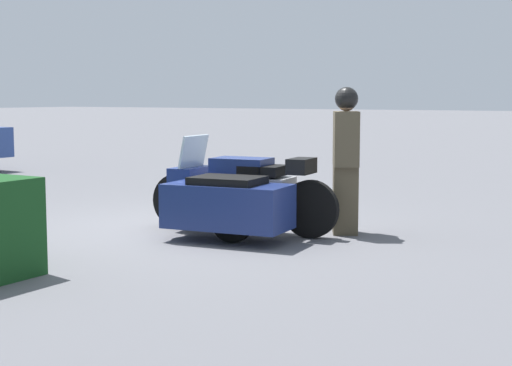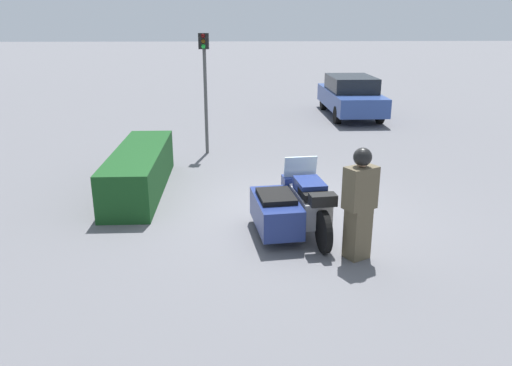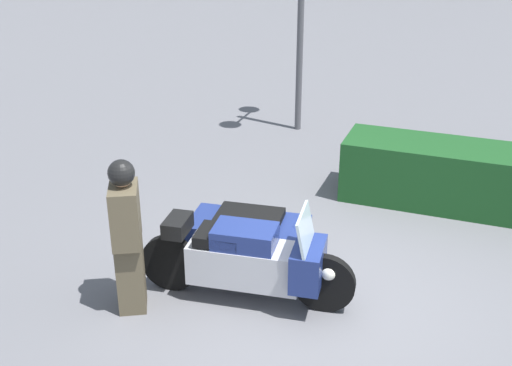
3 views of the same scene
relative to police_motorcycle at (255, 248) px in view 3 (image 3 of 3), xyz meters
name	(u,v)px [view 3 (image 3 of 3)]	position (x,y,z in m)	size (l,w,h in m)	color
ground_plane	(318,302)	(0.80, -0.11, -0.47)	(160.00, 160.00, 0.00)	slate
police_motorcycle	(255,248)	(0.00, 0.00, 0.00)	(2.43, 1.32, 1.17)	black
officer_rider	(127,233)	(-1.09, -0.91, 0.45)	(0.48, 0.56, 1.75)	brown
hedge_bush_curbside	(478,179)	(2.28, 2.98, -0.02)	(3.82, 0.98, 0.91)	#19471E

